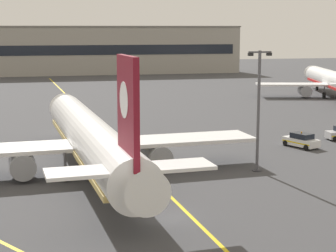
{
  "coord_description": "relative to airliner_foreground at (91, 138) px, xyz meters",
  "views": [
    {
      "loc": [
        -8.77,
        -38.42,
        13.38
      ],
      "look_at": [
        2.49,
        10.6,
        4.82
      ],
      "focal_mm": 61.68,
      "sensor_mm": 36.0,
      "label": 1
    }
  ],
  "objects": [
    {
      "name": "terminal_building",
      "position": [
        -0.55,
        119.05,
        3.64
      ],
      "size": [
        112.32,
        12.4,
        14.01
      ],
      "color": "#9E998E",
      "rests_on": "ground"
    },
    {
      "name": "airliner_foreground",
      "position": [
        0.0,
        0.0,
        0.0
      ],
      "size": [
        32.25,
        41.52,
        11.65
      ],
      "color": "white",
      "rests_on": "ground"
    },
    {
      "name": "safety_cone_by_nose_gear",
      "position": [
        1.81,
        15.91,
        -3.11
      ],
      "size": [
        0.44,
        0.44,
        0.55
      ],
      "color": "orange",
      "rests_on": "ground"
    },
    {
      "name": "ground_plane",
      "position": [
        4.06,
        -13.81,
        -3.37
      ],
      "size": [
        400.0,
        400.0,
        0.0
      ],
      "primitive_type": "plane",
      "color": "#3D3D3F"
    },
    {
      "name": "apron_lamp_post",
      "position": [
        15.41,
        -2.29,
        2.6
      ],
      "size": [
        2.24,
        0.9,
        11.35
      ],
      "color": "#515156",
      "rests_on": "ground"
    },
    {
      "name": "airliner_background",
      "position": [
        51.92,
        49.41,
        -0.21
      ],
      "size": [
        30.26,
        38.5,
        10.94
      ],
      "color": "white",
      "rests_on": "ground"
    },
    {
      "name": "taxiway_centreline",
      "position": [
        4.06,
        16.19,
        -3.37
      ],
      "size": [
        10.69,
        179.72,
        0.01
      ],
      "primitive_type": "cube",
      "rotation": [
        0.0,
        0.0,
        0.06
      ],
      "color": "yellow",
      "rests_on": "ground"
    },
    {
      "name": "service_car_third",
      "position": [
        24.43,
        6.97,
        -2.6
      ],
      "size": [
        3.29,
        4.57,
        1.79
      ],
      "color": "white",
      "rests_on": "ground"
    }
  ]
}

